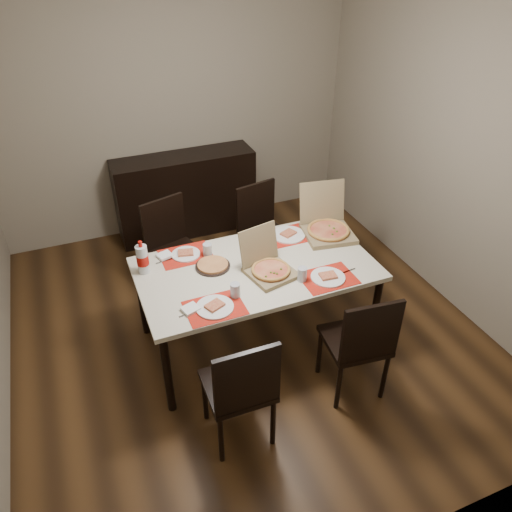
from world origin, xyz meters
The scene contains 18 objects.
ground centered at (0.00, 0.00, -0.01)m, with size 3.80×4.00×0.02m, color #442A14.
room_walls centered at (0.00, 0.43, 1.73)m, with size 3.84×4.02×2.62m.
sideboard centered at (0.00, 1.78, 0.45)m, with size 1.50×0.40×0.90m, color black.
dining_table centered at (0.04, -0.17, 0.68)m, with size 1.80×1.00×0.75m.
chair_near_left centered at (-0.42, -1.03, 0.51)m, with size 0.43×0.43×0.93m.
chair_near_right centered at (0.50, -0.96, 0.51)m, with size 0.46×0.46×0.93m.
chair_far_left centered at (-0.41, 0.75, 0.51)m, with size 0.52×0.52×0.93m.
chair_far_right centered at (0.46, 0.71, 0.51)m, with size 0.50×0.50×0.93m.
setting_near_left centered at (-0.38, -0.49, 0.77)m, with size 0.46×0.30×0.11m.
setting_near_right centered at (0.43, -0.49, 0.77)m, with size 0.48×0.30×0.11m.
setting_far_left centered at (-0.39, 0.18, 0.77)m, with size 0.45×0.30×0.11m.
setting_far_right centered at (0.42, 0.15, 0.77)m, with size 0.52×0.30×0.11m.
napkin_loose centered at (0.11, -0.26, 0.76)m, with size 0.12×0.11×0.02m, color white.
pizza_box_center centered at (0.09, -0.27, 0.80)m, with size 0.39×0.42×0.33m.
pizza_box_right centered at (0.77, 0.06, 0.81)m, with size 0.46×0.49×0.40m.
faina_plate centered at (-0.27, -0.04, 0.76)m, with size 0.27×0.27×0.03m.
dip_bowl centered at (0.10, 0.02, 0.76)m, with size 0.12×0.12×0.03m, color white.
soda_bottle centered at (-0.77, 0.09, 0.86)m, with size 0.09×0.09×0.27m.
Camera 1 is at (-1.14, -3.04, 2.97)m, focal length 35.00 mm.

